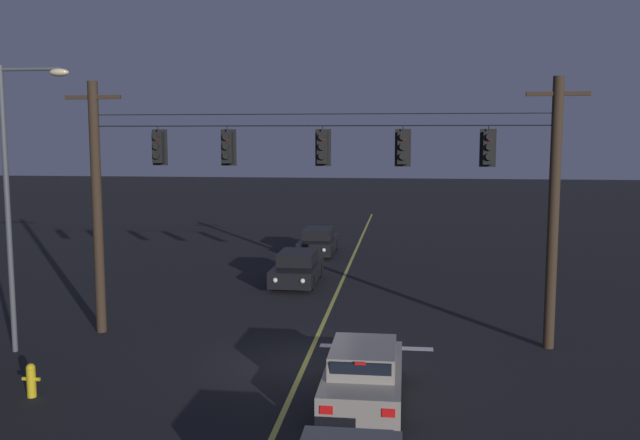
# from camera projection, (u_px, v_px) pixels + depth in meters

# --- Properties ---
(ground_plane) EXTENTS (180.00, 180.00, 0.00)m
(ground_plane) POSITION_uv_depth(u_px,v_px,m) (306.00, 362.00, 19.34)
(ground_plane) COLOR black
(lane_centre_stripe) EXTENTS (0.14, 60.00, 0.01)m
(lane_centre_stripe) POSITION_uv_depth(u_px,v_px,m) (335.00, 296.00, 27.47)
(lane_centre_stripe) COLOR #D1C64C
(lane_centre_stripe) RESTS_ON ground
(stop_bar_paint) EXTENTS (3.40, 0.36, 0.01)m
(stop_bar_paint) POSITION_uv_depth(u_px,v_px,m) (376.00, 347.00, 20.73)
(stop_bar_paint) COLOR silver
(stop_bar_paint) RESTS_ON ground
(signal_span_assembly) EXTENTS (15.86, 0.32, 8.03)m
(signal_span_assembly) POSITION_uv_depth(u_px,v_px,m) (316.00, 207.00, 21.06)
(signal_span_assembly) COLOR #38281C
(signal_span_assembly) RESTS_ON ground
(traffic_light_leftmost) EXTENTS (0.48, 0.41, 1.22)m
(traffic_light_leftmost) POSITION_uv_depth(u_px,v_px,m) (158.00, 147.00, 21.43)
(traffic_light_leftmost) COLOR black
(traffic_light_left_inner) EXTENTS (0.48, 0.41, 1.22)m
(traffic_light_left_inner) POSITION_uv_depth(u_px,v_px,m) (227.00, 147.00, 21.16)
(traffic_light_left_inner) COLOR black
(traffic_light_centre) EXTENTS (0.48, 0.41, 1.22)m
(traffic_light_centre) POSITION_uv_depth(u_px,v_px,m) (322.00, 148.00, 20.80)
(traffic_light_centre) COLOR black
(traffic_light_right_inner) EXTENTS (0.48, 0.41, 1.22)m
(traffic_light_right_inner) POSITION_uv_depth(u_px,v_px,m) (403.00, 148.00, 20.51)
(traffic_light_right_inner) COLOR black
(traffic_light_rightmost) EXTENTS (0.48, 0.41, 1.22)m
(traffic_light_rightmost) POSITION_uv_depth(u_px,v_px,m) (488.00, 148.00, 20.21)
(traffic_light_rightmost) COLOR black
(car_waiting_near_lane) EXTENTS (1.80, 4.33, 1.39)m
(car_waiting_near_lane) POSITION_uv_depth(u_px,v_px,m) (363.00, 375.00, 16.42)
(car_waiting_near_lane) COLOR gray
(car_waiting_near_lane) RESTS_ON ground
(car_oncoming_lead) EXTENTS (1.80, 4.42, 1.39)m
(car_oncoming_lead) POSITION_uv_depth(u_px,v_px,m) (297.00, 268.00, 29.83)
(car_oncoming_lead) COLOR black
(car_oncoming_lead) RESTS_ON ground
(car_oncoming_trailing) EXTENTS (1.80, 4.42, 1.39)m
(car_oncoming_trailing) POSITION_uv_depth(u_px,v_px,m) (318.00, 242.00, 37.45)
(car_oncoming_trailing) COLOR black
(car_oncoming_trailing) RESTS_ON ground
(street_lamp_corner) EXTENTS (2.11, 0.30, 8.29)m
(street_lamp_corner) POSITION_uv_depth(u_px,v_px,m) (16.00, 184.00, 19.72)
(street_lamp_corner) COLOR #4C4F54
(street_lamp_corner) RESTS_ON ground
(fire_hydrant) EXTENTS (0.44, 0.22, 0.84)m
(fire_hydrant) POSITION_uv_depth(u_px,v_px,m) (31.00, 379.00, 16.71)
(fire_hydrant) COLOR gold
(fire_hydrant) RESTS_ON ground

